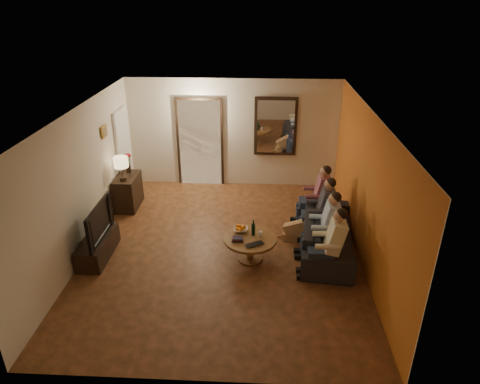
{
  "coord_description": "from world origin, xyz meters",
  "views": [
    {
      "loc": [
        0.66,
        -6.77,
        4.42
      ],
      "look_at": [
        0.3,
        0.3,
        1.05
      ],
      "focal_mm": 32.0,
      "sensor_mm": 36.0,
      "label": 1
    }
  ],
  "objects_px": {
    "bowl": "(241,230)",
    "tv": "(94,222)",
    "person_c": "(322,212)",
    "dog": "(296,228)",
    "person_d": "(318,198)",
    "dresser": "(128,192)",
    "coffee_table": "(250,248)",
    "table_lamp": "(122,169)",
    "person_a": "(331,247)",
    "wine_bottle": "(253,227)",
    "tv_stand": "(98,247)",
    "sofa": "(328,232)",
    "laptop": "(256,246)",
    "person_b": "(326,228)"
  },
  "relations": [
    {
      "from": "person_c",
      "to": "table_lamp",
      "type": "bearing_deg",
      "value": 166.66
    },
    {
      "from": "person_d",
      "to": "bowl",
      "type": "relative_size",
      "value": 4.63
    },
    {
      "from": "dresser",
      "to": "person_a",
      "type": "bearing_deg",
      "value": -30.29
    },
    {
      "from": "person_a",
      "to": "wine_bottle",
      "type": "bearing_deg",
      "value": 156.64
    },
    {
      "from": "person_d",
      "to": "person_c",
      "type": "bearing_deg",
      "value": -90.0
    },
    {
      "from": "sofa",
      "to": "coffee_table",
      "type": "height_order",
      "value": "sofa"
    },
    {
      "from": "dresser",
      "to": "tv",
      "type": "relative_size",
      "value": 0.72
    },
    {
      "from": "tv",
      "to": "wine_bottle",
      "type": "xyz_separation_m",
      "value": [
        2.81,
        0.14,
        -0.11
      ]
    },
    {
      "from": "bowl",
      "to": "tv",
      "type": "bearing_deg",
      "value": -174.22
    },
    {
      "from": "dog",
      "to": "wine_bottle",
      "type": "relative_size",
      "value": 1.81
    },
    {
      "from": "dresser",
      "to": "person_d",
      "type": "xyz_separation_m",
      "value": [
        4.09,
        -0.59,
        0.23
      ]
    },
    {
      "from": "person_a",
      "to": "wine_bottle",
      "type": "xyz_separation_m",
      "value": [
        -1.28,
        0.55,
        0.01
      ]
    },
    {
      "from": "tv_stand",
      "to": "laptop",
      "type": "height_order",
      "value": "laptop"
    },
    {
      "from": "table_lamp",
      "to": "sofa",
      "type": "distance_m",
      "value": 4.43
    },
    {
      "from": "dresser",
      "to": "person_c",
      "type": "height_order",
      "value": "person_c"
    },
    {
      "from": "person_a",
      "to": "person_d",
      "type": "bearing_deg",
      "value": 90.0
    },
    {
      "from": "table_lamp",
      "to": "tv",
      "type": "distance_m",
      "value": 1.78
    },
    {
      "from": "tv",
      "to": "dog",
      "type": "relative_size",
      "value": 2.04
    },
    {
      "from": "tv",
      "to": "bowl",
      "type": "xyz_separation_m",
      "value": [
        2.58,
        0.26,
        -0.23
      ]
    },
    {
      "from": "person_a",
      "to": "bowl",
      "type": "relative_size",
      "value": 4.63
    },
    {
      "from": "tv_stand",
      "to": "person_b",
      "type": "bearing_deg",
      "value": 2.63
    },
    {
      "from": "table_lamp",
      "to": "person_c",
      "type": "distance_m",
      "value": 4.23
    },
    {
      "from": "tv",
      "to": "person_c",
      "type": "distance_m",
      "value": 4.17
    },
    {
      "from": "sofa",
      "to": "person_c",
      "type": "distance_m",
      "value": 0.41
    },
    {
      "from": "table_lamp",
      "to": "wine_bottle",
      "type": "xyz_separation_m",
      "value": [
        2.81,
        -1.62,
        -0.4
      ]
    },
    {
      "from": "coffee_table",
      "to": "bowl",
      "type": "xyz_separation_m",
      "value": [
        -0.18,
        0.22,
        0.26
      ]
    },
    {
      "from": "table_lamp",
      "to": "person_d",
      "type": "relative_size",
      "value": 0.45
    },
    {
      "from": "tv_stand",
      "to": "sofa",
      "type": "bearing_deg",
      "value": 6.64
    },
    {
      "from": "coffee_table",
      "to": "person_c",
      "type": "bearing_deg",
      "value": 29.29
    },
    {
      "from": "person_d",
      "to": "dresser",
      "type": "bearing_deg",
      "value": 171.79
    },
    {
      "from": "person_b",
      "to": "wine_bottle",
      "type": "height_order",
      "value": "person_b"
    },
    {
      "from": "person_c",
      "to": "coffee_table",
      "type": "height_order",
      "value": "person_c"
    },
    {
      "from": "coffee_table",
      "to": "bowl",
      "type": "relative_size",
      "value": 3.65
    },
    {
      "from": "bowl",
      "to": "table_lamp",
      "type": "bearing_deg",
      "value": 149.88
    },
    {
      "from": "person_a",
      "to": "person_b",
      "type": "bearing_deg",
      "value": 90.0
    },
    {
      "from": "tv",
      "to": "wine_bottle",
      "type": "distance_m",
      "value": 2.82
    },
    {
      "from": "person_c",
      "to": "tv_stand",
      "type": "bearing_deg",
      "value": -169.1
    },
    {
      "from": "tv",
      "to": "tv_stand",
      "type": "bearing_deg",
      "value": 0.0
    },
    {
      "from": "tv",
      "to": "person_d",
      "type": "bearing_deg",
      "value": -71.27
    },
    {
      "from": "table_lamp",
      "to": "person_a",
      "type": "relative_size",
      "value": 0.45
    },
    {
      "from": "sofa",
      "to": "person_c",
      "type": "bearing_deg",
      "value": 25.55
    },
    {
      "from": "dog",
      "to": "laptop",
      "type": "relative_size",
      "value": 1.7
    },
    {
      "from": "table_lamp",
      "to": "sofa",
      "type": "relative_size",
      "value": 0.24
    },
    {
      "from": "table_lamp",
      "to": "tv",
      "type": "xyz_separation_m",
      "value": [
        0.0,
        -1.76,
        -0.29
      ]
    },
    {
      "from": "coffee_table",
      "to": "table_lamp",
      "type": "bearing_deg",
      "value": 148.12
    },
    {
      "from": "bowl",
      "to": "coffee_table",
      "type": "bearing_deg",
      "value": -50.71
    },
    {
      "from": "person_a",
      "to": "dog",
      "type": "relative_size",
      "value": 2.14
    },
    {
      "from": "tv_stand",
      "to": "tv",
      "type": "height_order",
      "value": "tv"
    },
    {
      "from": "person_c",
      "to": "dog",
      "type": "distance_m",
      "value": 0.58
    },
    {
      "from": "person_a",
      "to": "coffee_table",
      "type": "relative_size",
      "value": 1.27
    }
  ]
}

